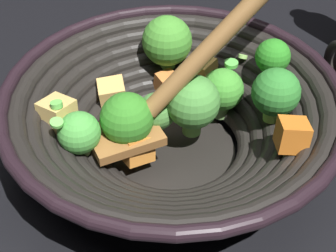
{
  "coord_description": "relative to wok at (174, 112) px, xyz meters",
  "views": [
    {
      "loc": [
        -0.35,
        -0.14,
        0.39
      ],
      "look_at": [
        0.01,
        0.01,
        0.03
      ],
      "focal_mm": 52.93,
      "sensor_mm": 36.0,
      "label": 1
    }
  ],
  "objects": [
    {
      "name": "ground_plane",
      "position": [
        -0.0,
        0.0,
        -0.06
      ],
      "size": [
        4.0,
        4.0,
        0.0
      ],
      "primitive_type": "plane",
      "color": "black"
    },
    {
      "name": "wok",
      "position": [
        0.0,
        0.0,
        0.0
      ],
      "size": [
        0.34,
        0.34,
        0.27
      ],
      "color": "black",
      "rests_on": "ground"
    }
  ]
}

